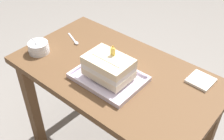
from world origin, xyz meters
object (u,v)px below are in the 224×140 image
foil_tray (109,78)px  napkin_pile (201,80)px  serving_spoon_near_tray (75,41)px  birthday_cake (109,67)px  bowl_stack (39,47)px

foil_tray → napkin_pile: size_ratio=2.79×
serving_spoon_near_tray → foil_tray: bearing=-18.6°
birthday_cake → napkin_pile: bearing=38.0°
bowl_stack → napkin_pile: size_ratio=0.95×
bowl_stack → napkin_pile: bearing=23.8°
birthday_cake → serving_spoon_near_tray: size_ratio=1.60×
birthday_cake → bowl_stack: bearing=-170.4°
serving_spoon_near_tray → bowl_stack: bearing=-111.7°
birthday_cake → foil_tray: bearing=-90.0°
birthday_cake → napkin_pile: size_ratio=1.85×
foil_tray → serving_spoon_near_tray: bearing=161.4°
foil_tray → birthday_cake: size_ratio=1.50×
bowl_stack → napkin_pile: (0.80, 0.35, -0.02)m
foil_tray → serving_spoon_near_tray: size_ratio=2.41×
bowl_stack → serving_spoon_near_tray: bearing=68.3°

